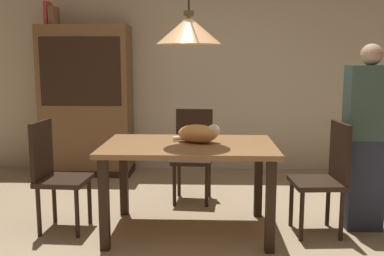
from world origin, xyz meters
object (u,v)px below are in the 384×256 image
(dining_table, at_px, (189,156))
(cat_sleeping, at_px, (199,133))
(chair_far_back, at_px, (193,151))
(hutch_bookcase, at_px, (87,104))
(book_red_tall, at_px, (48,14))
(person_standing, at_px, (366,138))
(chair_left_side, at_px, (54,171))
(pendant_lamp, at_px, (189,30))
(chair_right_side, at_px, (326,173))
(book_brown_thick, at_px, (54,16))

(dining_table, height_order, cat_sleeping, cat_sleeping)
(chair_far_back, distance_m, hutch_bookcase, 1.74)
(hutch_bookcase, bearing_deg, book_red_tall, 179.80)
(person_standing, bearing_deg, chair_far_back, 153.00)
(chair_left_side, height_order, pendant_lamp, pendant_lamp)
(person_standing, bearing_deg, book_red_tall, 151.83)
(dining_table, distance_m, chair_left_side, 1.14)
(dining_table, xyz_separation_m, cat_sleeping, (0.08, 0.06, 0.18))
(dining_table, distance_m, chair_right_side, 1.14)
(chair_left_side, distance_m, hutch_bookcase, 1.93)
(chair_right_side, height_order, hutch_bookcase, hutch_bookcase)
(pendant_lamp, xyz_separation_m, hutch_bookcase, (-1.36, 1.88, -0.77))
(chair_far_back, height_order, book_red_tall, book_red_tall)
(chair_right_side, bearing_deg, person_standing, 19.24)
(hutch_bookcase, bearing_deg, chair_left_side, -82.89)
(hutch_bookcase, xyz_separation_m, book_red_tall, (-0.43, 0.00, 1.10))
(dining_table, relative_size, person_standing, 0.90)
(chair_far_back, xyz_separation_m, chair_left_side, (-1.13, -0.87, 0.00))
(chair_left_side, bearing_deg, person_standing, 2.72)
(chair_left_side, relative_size, person_standing, 0.60)
(pendant_lamp, bearing_deg, chair_far_back, 89.59)
(pendant_lamp, relative_size, hutch_bookcase, 0.70)
(chair_far_back, distance_m, book_brown_thick, 2.47)
(pendant_lamp, xyz_separation_m, person_standing, (1.48, 0.13, -0.88))
(chair_left_side, xyz_separation_m, book_red_tall, (-0.66, 1.88, 1.48))
(book_brown_thick, bearing_deg, hutch_bookcase, -0.24)
(chair_right_side, distance_m, book_brown_thick, 3.71)
(dining_table, bearing_deg, book_brown_thick, 132.55)
(chair_right_side, distance_m, hutch_bookcase, 3.14)
(book_red_tall, bearing_deg, pendant_lamp, -46.36)
(pendant_lamp, bearing_deg, cat_sleeping, 34.42)
(hutch_bookcase, bearing_deg, pendant_lamp, -54.04)
(chair_left_side, distance_m, book_red_tall, 2.48)
(pendant_lamp, relative_size, person_standing, 0.83)
(pendant_lamp, bearing_deg, book_red_tall, 133.64)
(book_brown_thick, bearing_deg, person_standing, -28.66)
(dining_table, distance_m, book_brown_thick, 2.87)
(dining_table, relative_size, pendant_lamp, 1.08)
(chair_far_back, distance_m, chair_left_side, 1.43)
(chair_far_back, relative_size, person_standing, 0.60)
(book_red_tall, bearing_deg, cat_sleeping, -44.21)
(chair_right_side, xyz_separation_m, cat_sleeping, (-1.05, 0.05, 0.32))
(book_brown_thick, bearing_deg, cat_sleeping, -45.25)
(cat_sleeping, bearing_deg, book_brown_thick, 134.75)
(chair_far_back, distance_m, cat_sleeping, 0.88)
(chair_right_side, bearing_deg, pendant_lamp, -179.74)
(chair_far_back, height_order, chair_left_side, same)
(book_brown_thick, bearing_deg, dining_table, -47.45)
(book_red_tall, relative_size, book_brown_thick, 1.17)
(pendant_lamp, height_order, book_brown_thick, pendant_lamp)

